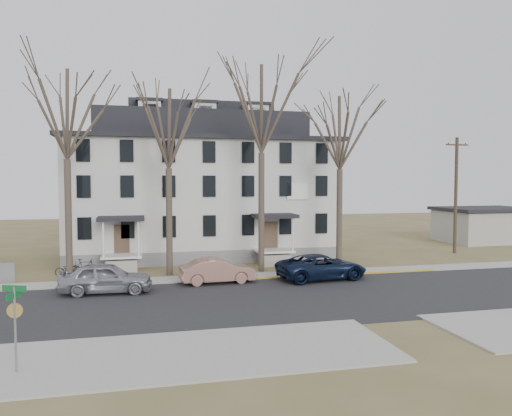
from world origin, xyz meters
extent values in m
plane|color=olive|center=(0.00, 0.00, 0.00)|extent=(120.00, 120.00, 0.00)
cube|color=#27272A|center=(0.00, 2.00, 0.00)|extent=(120.00, 10.00, 0.04)
cube|color=#A09F97|center=(0.00, 8.00, 0.00)|extent=(120.00, 2.00, 0.08)
cube|color=#A09F97|center=(-8.00, -5.00, 0.00)|extent=(20.00, 5.00, 0.08)
cube|color=gold|center=(5.00, 7.10, 0.00)|extent=(14.00, 0.25, 0.06)
cube|color=slate|center=(-2.00, 18.00, 0.50)|extent=(20.00, 10.00, 1.00)
cube|color=beige|center=(-2.00, 18.00, 5.00)|extent=(20.00, 10.00, 8.00)
cube|color=black|center=(-2.00, 18.00, 9.10)|extent=(20.80, 10.80, 0.30)
cube|color=black|center=(-2.00, 18.00, 10.25)|extent=(16.00, 7.00, 2.00)
cube|color=black|center=(-2.00, 18.00, 11.65)|extent=(11.00, 4.50, 0.80)
cube|color=white|center=(-8.00, 12.04, 1.00)|extent=(2.60, 2.00, 0.16)
cube|color=white|center=(2.50, 12.04, 1.00)|extent=(2.60, 2.00, 0.16)
cube|color=white|center=(4.50, 12.92, 5.20)|extent=(1.60, 0.08, 1.20)
cube|color=#A09F97|center=(26.00, 20.00, 1.50)|extent=(8.00, 6.00, 3.00)
cube|color=black|center=(26.00, 20.00, 3.20)|extent=(8.50, 6.50, 0.30)
cylinder|color=#473B31|center=(-11.00, 9.80, 3.64)|extent=(0.40, 0.40, 7.28)
cylinder|color=#473B31|center=(-5.00, 9.80, 3.38)|extent=(0.40, 0.40, 6.76)
cylinder|color=#473B31|center=(1.00, 9.80, 3.90)|extent=(0.40, 0.40, 7.80)
cylinder|color=#473B31|center=(6.50, 9.80, 3.38)|extent=(0.40, 0.40, 6.76)
cylinder|color=#3D3023|center=(18.50, 14.00, 4.75)|extent=(0.28, 0.28, 9.50)
cube|color=#3D3023|center=(18.50, 14.00, 8.90)|extent=(2.00, 0.12, 0.12)
imported|color=#9595A1|center=(-8.61, 5.30, 0.82)|extent=(4.90, 2.19, 1.64)
imported|color=#8F6255|center=(-2.46, 6.53, 0.72)|extent=(4.48, 1.81, 1.45)
imported|color=black|center=(3.85, 6.14, 0.76)|extent=(5.72, 3.12, 1.52)
imported|color=black|center=(-11.19, 10.85, 0.42)|extent=(1.67, 0.77, 0.84)
imported|color=black|center=(-10.18, 10.45, 0.55)|extent=(1.83, 0.52, 1.10)
cylinder|color=gray|center=(-10.66, -5.48, 1.38)|extent=(0.07, 0.07, 2.76)
cube|color=#0C5926|center=(-10.66, -5.48, 2.71)|extent=(0.80, 0.03, 0.19)
cube|color=#0C5926|center=(-10.66, -5.48, 2.48)|extent=(0.03, 0.80, 0.19)
camera|label=1|loc=(-6.92, -21.97, 6.04)|focal=35.00mm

